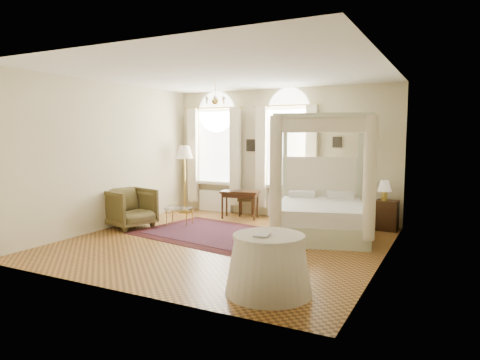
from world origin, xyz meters
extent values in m
plane|color=#A16B2E|center=(0.00, 0.00, 0.00)|extent=(6.00, 6.00, 0.00)
plane|color=beige|center=(0.00, 3.00, 1.65)|extent=(6.00, 0.00, 6.00)
plane|color=beige|center=(0.00, -3.00, 1.65)|extent=(6.00, 0.00, 6.00)
plane|color=beige|center=(-3.00, 0.00, 1.65)|extent=(0.00, 6.00, 6.00)
plane|color=beige|center=(3.00, 0.00, 1.65)|extent=(0.00, 6.00, 6.00)
plane|color=white|center=(0.00, 0.00, 3.30)|extent=(6.00, 6.00, 0.00)
cube|color=white|center=(-1.90, 2.97, 1.80)|extent=(1.10, 0.04, 1.90)
cylinder|color=white|center=(-1.90, 2.97, 2.75)|extent=(1.10, 0.04, 1.10)
cube|color=white|center=(-1.90, 2.88, 0.81)|extent=(1.32, 0.24, 0.08)
cube|color=beige|center=(-2.57, 2.80, 1.55)|extent=(0.28, 0.14, 2.60)
cube|color=beige|center=(-1.23, 2.80, 1.55)|extent=(0.28, 0.14, 2.60)
cube|color=white|center=(-1.90, 2.90, 0.30)|extent=(1.00, 0.12, 0.58)
cube|color=white|center=(0.20, 2.97, 1.80)|extent=(1.10, 0.04, 1.90)
cylinder|color=white|center=(0.20, 2.97, 2.75)|extent=(1.10, 0.04, 1.10)
cube|color=white|center=(0.20, 2.88, 0.81)|extent=(1.32, 0.24, 0.08)
cube|color=beige|center=(-0.47, 2.80, 1.55)|extent=(0.28, 0.14, 2.60)
cube|color=beige|center=(0.87, 2.80, 1.55)|extent=(0.28, 0.14, 2.60)
cube|color=white|center=(0.20, 2.90, 0.30)|extent=(1.00, 0.12, 0.58)
cylinder|color=gold|center=(-0.90, 1.20, 3.10)|extent=(0.02, 0.02, 0.40)
sphere|color=gold|center=(-0.90, 1.20, 2.88)|extent=(0.16, 0.16, 0.16)
sphere|color=beige|center=(-0.68, 1.20, 2.95)|extent=(0.07, 0.07, 0.07)
sphere|color=beige|center=(-0.79, 1.39, 2.95)|extent=(0.07, 0.07, 0.07)
sphere|color=beige|center=(-1.01, 1.39, 2.95)|extent=(0.07, 0.07, 0.07)
sphere|color=beige|center=(-1.12, 1.20, 2.95)|extent=(0.07, 0.07, 0.07)
sphere|color=beige|center=(-1.01, 1.01, 2.95)|extent=(0.07, 0.07, 0.07)
sphere|color=beige|center=(-0.79, 1.01, 2.95)|extent=(0.07, 0.07, 0.07)
cube|color=black|center=(-0.85, 2.97, 1.85)|extent=(0.26, 0.03, 0.32)
cube|color=black|center=(1.45, 2.97, 1.95)|extent=(0.22, 0.03, 0.26)
cube|color=#BBC29D|center=(1.54, 1.41, 0.19)|extent=(2.40, 2.69, 0.39)
cube|color=silver|center=(1.54, 1.41, 0.54)|extent=(2.26, 2.55, 0.30)
cube|color=beige|center=(1.23, 2.45, 0.97)|extent=(1.78, 0.60, 1.29)
cube|color=#BBC29D|center=(0.42, 2.19, 1.24)|extent=(0.12, 0.12, 2.48)
cube|color=#BBC29D|center=(2.06, 2.67, 1.24)|extent=(0.12, 0.12, 2.48)
cube|color=#BBC29D|center=(1.03, 0.15, 1.24)|extent=(0.12, 0.12, 2.48)
cube|color=#BBC29D|center=(2.66, 0.63, 1.24)|extent=(0.12, 0.12, 2.48)
cube|color=#BBC29D|center=(1.24, 2.43, 2.48)|extent=(1.78, 0.60, 0.09)
cube|color=#BBC29D|center=(1.84, 0.39, 2.48)|extent=(1.78, 0.60, 0.09)
cube|color=#BBC29D|center=(0.72, 1.17, 2.48)|extent=(0.72, 2.20, 0.09)
cube|color=#BBC29D|center=(2.36, 1.65, 2.48)|extent=(0.72, 2.20, 0.09)
cube|color=beige|center=(1.24, 2.43, 2.33)|extent=(1.83, 0.58, 0.30)
cube|color=beige|center=(1.84, 0.39, 2.33)|extent=(1.83, 0.58, 0.30)
cube|color=beige|center=(0.72, 1.17, 2.33)|extent=(0.70, 2.24, 0.30)
cube|color=beige|center=(2.36, 1.65, 2.33)|extent=(0.70, 2.24, 0.30)
cylinder|color=beige|center=(1.03, 0.15, 1.35)|extent=(0.24, 0.24, 2.26)
cylinder|color=beige|center=(2.66, 0.63, 1.35)|extent=(0.24, 0.24, 2.26)
cube|color=#38210F|center=(2.70, 2.62, 0.33)|extent=(0.48, 0.44, 0.67)
cylinder|color=gold|center=(2.64, 2.58, 0.78)|extent=(0.13, 0.13, 0.22)
cone|color=beige|center=(2.64, 2.58, 1.00)|extent=(0.31, 0.31, 0.24)
cube|color=#38210F|center=(-0.84, 2.32, 0.68)|extent=(1.03, 0.68, 0.06)
cube|color=#38210F|center=(-0.84, 2.32, 0.60)|extent=(0.91, 0.56, 0.09)
cylinder|color=#38210F|center=(-1.29, 2.42, 0.33)|extent=(0.05, 0.05, 0.66)
cylinder|color=#38210F|center=(-0.47, 2.59, 0.33)|extent=(0.05, 0.05, 0.66)
cylinder|color=#38210F|center=(-1.21, 2.05, 0.33)|extent=(0.05, 0.05, 0.66)
cylinder|color=#38210F|center=(-0.39, 2.22, 0.33)|extent=(0.05, 0.05, 0.66)
imported|color=black|center=(-0.87, 2.20, 0.72)|extent=(0.36, 0.30, 0.02)
cube|color=#49401F|center=(-0.84, 2.70, 0.45)|extent=(0.55, 0.55, 0.09)
cylinder|color=#38210F|center=(-0.94, 2.50, 0.20)|extent=(0.04, 0.04, 0.41)
cylinder|color=#38210F|center=(-0.64, 2.60, 0.20)|extent=(0.04, 0.04, 0.41)
cylinder|color=#38210F|center=(-1.05, 2.80, 0.20)|extent=(0.04, 0.04, 0.41)
cylinder|color=#38210F|center=(-0.75, 2.90, 0.20)|extent=(0.04, 0.04, 0.41)
imported|color=#493F1F|center=(-2.62, 0.21, 0.45)|extent=(1.19, 1.17, 0.90)
cube|color=white|center=(-1.78, 0.99, 0.39)|extent=(0.66, 0.52, 0.02)
cylinder|color=gold|center=(-2.00, 0.77, 0.20)|extent=(0.02, 0.02, 0.39)
cylinder|color=gold|center=(-1.50, 0.87, 0.20)|extent=(0.02, 0.02, 0.39)
cylinder|color=gold|center=(-2.06, 1.10, 0.20)|extent=(0.02, 0.02, 0.39)
cylinder|color=gold|center=(-1.56, 1.20, 0.20)|extent=(0.02, 0.02, 0.39)
cylinder|color=gold|center=(-2.55, 2.36, 0.02)|extent=(0.32, 0.32, 0.03)
cylinder|color=gold|center=(-2.55, 2.36, 0.80)|extent=(0.04, 0.04, 1.61)
cone|color=beige|center=(-2.55, 2.36, 1.66)|extent=(0.47, 0.47, 0.34)
cube|color=#3C0E0F|center=(-0.53, 0.53, 0.00)|extent=(3.60, 2.86, 0.01)
cube|color=black|center=(-0.53, 0.53, 0.01)|extent=(3.02, 2.28, 0.01)
cone|color=beige|center=(1.87, -2.13, 0.38)|extent=(1.18, 1.18, 0.76)
cylinder|color=beige|center=(1.87, -2.13, 0.78)|extent=(0.96, 0.96, 0.04)
imported|color=black|center=(1.72, -2.26, 0.81)|extent=(0.23, 0.28, 0.02)
camera|label=1|loc=(4.06, -7.27, 2.12)|focal=32.00mm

